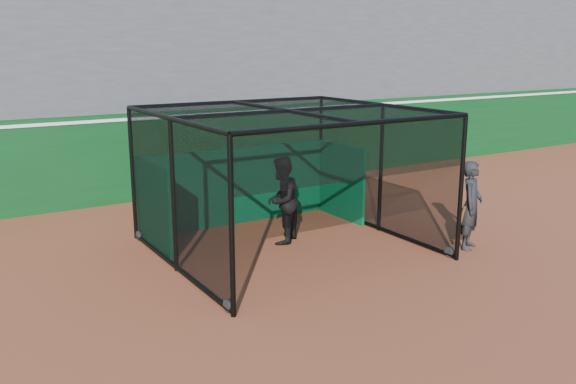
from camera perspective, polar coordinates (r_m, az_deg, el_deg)
ground at (r=11.03m, az=3.31°, el=-9.48°), size 120.00×120.00×0.00m
outfield_wall at (r=18.04m, az=-12.36°, el=3.52°), size 50.00×0.50×2.50m
grandstand at (r=21.39m, az=-16.31°, el=13.39°), size 50.00×7.85×8.95m
batting_cage at (r=12.98m, az=-0.06°, el=0.99°), size 5.24×5.04×3.00m
batter at (r=13.50m, az=-0.60°, el=-0.77°), size 1.20×1.18×1.96m
on_deck_player at (r=13.71m, az=16.74°, el=-1.20°), size 0.84×0.76×1.93m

